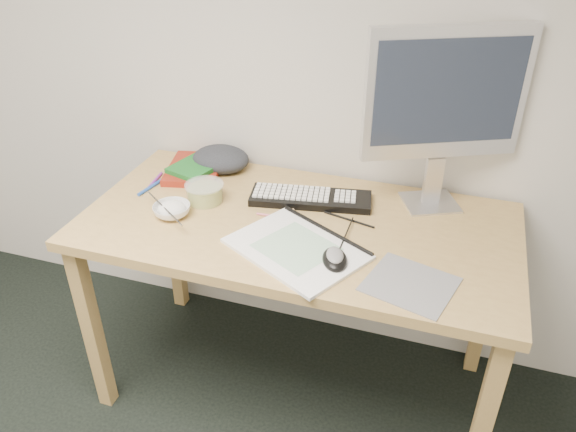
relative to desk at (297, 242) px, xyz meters
name	(u,v)px	position (x,y,z in m)	size (l,w,h in m)	color
desk	(297,242)	(0.00, 0.00, 0.00)	(1.40, 0.70, 0.75)	tan
mousepad	(410,284)	(0.39, -0.21, 0.08)	(0.23, 0.21, 0.00)	gray
sketchpad	(296,249)	(0.05, -0.16, 0.09)	(0.38, 0.27, 0.01)	silver
keyboard	(311,198)	(0.01, 0.14, 0.09)	(0.41, 0.13, 0.02)	black
monitor	(446,99)	(0.40, 0.25, 0.45)	(0.48, 0.25, 0.59)	silver
mouse	(335,256)	(0.17, -0.19, 0.11)	(0.07, 0.11, 0.04)	black
rice_bowl	(172,211)	(-0.40, -0.09, 0.10)	(0.12, 0.12, 0.04)	white
chopsticks	(164,208)	(-0.41, -0.12, 0.12)	(0.02, 0.02, 0.25)	silver
fruit_tub	(205,193)	(-0.34, 0.03, 0.11)	(0.13, 0.13, 0.06)	#DAD04D
book_red	(195,169)	(-0.47, 0.21, 0.09)	(0.19, 0.26, 0.03)	maroon
book_green	(198,166)	(-0.45, 0.20, 0.12)	(0.14, 0.20, 0.02)	#186121
cloth_lump	(221,159)	(-0.39, 0.28, 0.12)	(0.18, 0.15, 0.08)	#2A2C33
pencil_pink	(286,218)	(-0.04, 0.00, 0.09)	(0.01, 0.01, 0.20)	#D96C80
pencil_tan	(301,221)	(0.01, 0.00, 0.09)	(0.01, 0.01, 0.17)	tan
pencil_black	(349,220)	(0.16, 0.06, 0.09)	(0.01, 0.01, 0.18)	black
marker_blue	(151,187)	(-0.56, 0.05, 0.09)	(0.01, 0.01, 0.13)	#204CAF
marker_orange	(176,179)	(-0.51, 0.13, 0.09)	(0.01, 0.01, 0.12)	#C26516
marker_purple	(155,181)	(-0.57, 0.10, 0.09)	(0.01, 0.01, 0.12)	purple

